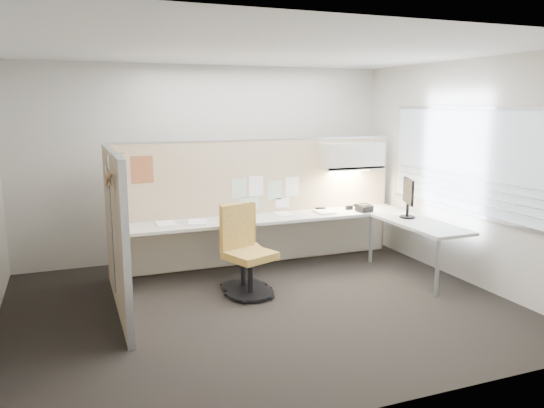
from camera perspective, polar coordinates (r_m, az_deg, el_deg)
name	(u,v)px	position (r m, az deg, el deg)	size (l,w,h in m)	color
floor	(261,306)	(6.10, -1.15, -10.92)	(5.50, 4.50, 0.01)	black
ceiling	(260,49)	(5.71, -1.26, 16.34)	(5.50, 4.50, 0.01)	white
wall_back	(208,163)	(7.87, -6.85, 4.44)	(5.50, 0.02, 2.80)	beige
wall_front	(372,227)	(3.74, 10.72, -2.45)	(5.50, 0.02, 2.80)	beige
wall_right	(464,172)	(7.16, 19.99, 3.27)	(0.02, 4.50, 2.80)	beige
window_pane	(464,160)	(7.12, 19.92, 4.46)	(0.01, 2.80, 1.30)	#9CABB6
partition_back	(259,203)	(7.49, -1.44, 0.15)	(4.10, 0.06, 1.75)	#CAB28C
partition_left	(116,232)	(6.01, -16.46, -2.91)	(0.06, 2.20, 1.75)	#CAB28C
desk	(297,226)	(7.26, 2.68, -2.41)	(4.00, 2.07, 0.73)	beige
overhead_bin	(351,156)	(7.78, 8.51, 5.14)	(0.90, 0.36, 0.38)	beige
task_light_strip	(351,170)	(7.80, 8.46, 3.61)	(0.60, 0.06, 0.02)	#FFEABF
pinned_papers	(265,192)	(7.46, -0.78, 1.34)	(1.01, 0.00, 0.47)	#8CBF8C
poster	(142,170)	(7.01, -13.79, 3.62)	(0.28, 0.00, 0.35)	orange
chair_left	(246,254)	(6.30, -2.83, -5.40)	(0.64, 0.66, 1.07)	black
chair_right	(241,250)	(6.56, -3.32, -4.96)	(0.54, 0.54, 1.02)	black
monitor	(408,196)	(7.34, 14.43, 0.88)	(0.22, 0.48, 0.53)	black
phone	(364,208)	(7.70, 9.84, -0.44)	(0.24, 0.22, 0.12)	black
stapler	(320,209)	(7.68, 5.22, -0.55)	(0.14, 0.04, 0.05)	black
tape_dispenser	(349,208)	(7.81, 8.30, -0.39)	(0.10, 0.06, 0.06)	black
coat_hook	(109,191)	(5.35, -17.12, 1.33)	(0.18, 0.46, 1.38)	silver
paper_stack_0	(166,224)	(6.89, -11.36, -2.11)	(0.23, 0.30, 0.03)	white
paper_stack_1	(197,222)	(6.92, -8.06, -1.96)	(0.23, 0.30, 0.02)	white
paper_stack_2	(241,218)	(7.07, -3.35, -1.51)	(0.23, 0.30, 0.05)	white
paper_stack_3	(283,214)	(7.40, 1.24, -1.08)	(0.23, 0.30, 0.01)	white
paper_stack_4	(324,212)	(7.53, 5.64, -0.86)	(0.23, 0.30, 0.03)	white
paper_stack_5	(404,215)	(7.53, 13.96, -1.15)	(0.23, 0.30, 0.02)	white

